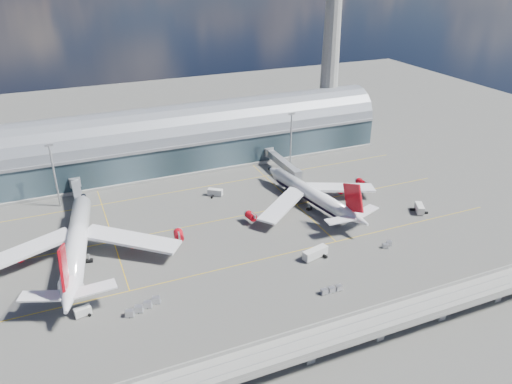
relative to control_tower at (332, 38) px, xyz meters
name	(u,v)px	position (x,y,z in m)	size (l,w,h in m)	color
ground	(230,249)	(-85.00, -83.00, -51.64)	(500.00, 500.00, 0.00)	#474744
taxi_lines	(209,219)	(-85.00, -60.89, -51.63)	(200.00, 80.12, 0.01)	gold
terminal	(169,142)	(-85.00, -5.01, -40.30)	(200.00, 30.00, 28.00)	#1E2C32
control_tower	(332,38)	(0.00, 0.00, 0.00)	(19.00, 19.00, 103.00)	gray
guideway	(310,344)	(-85.00, -138.00, -46.34)	(220.00, 8.50, 7.20)	gray
floodlight_mast_left	(54,174)	(-135.00, -28.00, -38.00)	(3.00, 0.70, 25.70)	gray
floodlight_mast_right	(291,139)	(-35.00, -28.00, -38.00)	(3.00, 0.70, 25.70)	gray
airliner_left	(76,244)	(-131.93, -70.70, -45.44)	(67.48, 71.01, 21.68)	white
airliner_right	(312,195)	(-44.92, -66.58, -46.71)	(57.05, 59.68, 18.98)	white
jet_bridge_left	(77,193)	(-128.06, -29.88, -46.46)	(4.40, 28.00, 7.25)	gray
jet_bridge_right	(281,161)	(-41.68, -31.82, -46.46)	(4.40, 32.00, 7.25)	gray
service_truck_0	(74,285)	(-134.78, -86.06, -50.06)	(5.65, 7.61, 3.05)	beige
service_truck_1	(83,312)	(-133.56, -99.01, -50.35)	(4.71, 2.87, 2.55)	beige
service_truck_2	(315,253)	(-61.50, -98.80, -49.94)	(9.37, 4.70, 3.27)	beige
service_truck_3	(419,208)	(-9.78, -86.92, -50.04)	(5.20, 6.85, 3.12)	beige
service_truck_4	(295,188)	(-44.71, -51.65, -50.29)	(2.46, 4.67, 2.66)	beige
service_truck_5	(215,192)	(-76.47, -43.00, -50.17)	(6.15, 5.35, 2.88)	beige
cargo_train_0	(143,307)	(-117.99, -102.93, -50.68)	(10.92, 5.32, 1.83)	gray
cargo_train_1	(332,290)	(-65.97, -116.56, -50.81)	(7.12, 1.60, 1.59)	gray
cargo_train_2	(387,245)	(-35.93, -102.49, -50.86)	(4.56, 3.14, 1.49)	gray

